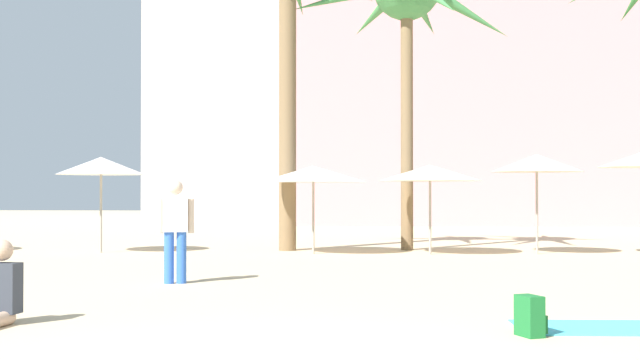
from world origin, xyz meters
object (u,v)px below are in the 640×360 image
at_px(cafe_umbrella_2, 537,163).
at_px(cafe_umbrella_6, 313,174).
at_px(cafe_umbrella_4, 101,166).
at_px(person_near_left, 175,227).
at_px(cafe_umbrella_3, 430,173).
at_px(backpack, 530,317).
at_px(palm_tree_center, 406,1).
at_px(beach_towel, 591,328).

xyz_separation_m(cafe_umbrella_2, cafe_umbrella_6, (-5.34, -0.14, -0.26)).
bearing_deg(cafe_umbrella_4, cafe_umbrella_2, -0.36).
bearing_deg(cafe_umbrella_4, person_near_left, -63.76).
height_order(cafe_umbrella_3, backpack, cafe_umbrella_3).
distance_m(palm_tree_center, cafe_umbrella_4, 8.74).
relative_size(cafe_umbrella_3, person_near_left, 1.47).
xyz_separation_m(cafe_umbrella_3, backpack, (-0.00, -11.14, -1.73)).
bearing_deg(backpack, cafe_umbrella_6, 81.60).
relative_size(palm_tree_center, cafe_umbrella_6, 3.00).
height_order(beach_towel, backpack, backpack).
xyz_separation_m(palm_tree_center, cafe_umbrella_3, (0.47, -1.48, -4.45)).
height_order(cafe_umbrella_6, person_near_left, cafe_umbrella_6).
height_order(cafe_umbrella_2, backpack, cafe_umbrella_2).
height_order(beach_towel, person_near_left, person_near_left).
bearing_deg(backpack, cafe_umbrella_3, 67.65).
relative_size(cafe_umbrella_3, cafe_umbrella_4, 1.05).
height_order(cafe_umbrella_6, backpack, cafe_umbrella_6).
height_order(cafe_umbrella_4, cafe_umbrella_6, cafe_umbrella_4).
distance_m(palm_tree_center, cafe_umbrella_3, 4.71).
relative_size(cafe_umbrella_6, person_near_left, 1.52).
bearing_deg(backpack, beach_towel, 12.81).
xyz_separation_m(cafe_umbrella_3, cafe_umbrella_6, (-2.78, 0.07, -0.02)).
distance_m(cafe_umbrella_3, cafe_umbrella_4, 8.01).
distance_m(cafe_umbrella_2, cafe_umbrella_3, 2.58).
bearing_deg(cafe_umbrella_2, beach_towel, -99.45).
height_order(palm_tree_center, cafe_umbrella_3, palm_tree_center).
xyz_separation_m(cafe_umbrella_2, person_near_left, (-7.26, -6.65, -1.26)).
relative_size(cafe_umbrella_2, backpack, 5.68).
xyz_separation_m(cafe_umbrella_6, beach_towel, (3.54, -10.67, -1.91)).
bearing_deg(beach_towel, palm_tree_center, 95.82).
height_order(cafe_umbrella_4, beach_towel, cafe_umbrella_4).
relative_size(beach_towel, backpack, 3.76).
relative_size(cafe_umbrella_3, beach_towel, 1.56).
distance_m(cafe_umbrella_4, backpack, 14.08).
bearing_deg(cafe_umbrella_3, backpack, -90.01).
bearing_deg(cafe_umbrella_4, palm_tree_center, 9.10).
xyz_separation_m(palm_tree_center, cafe_umbrella_4, (-7.54, -1.21, -4.26)).
relative_size(cafe_umbrella_2, cafe_umbrella_6, 0.93).
bearing_deg(cafe_umbrella_2, cafe_umbrella_4, 179.64).
height_order(cafe_umbrella_2, cafe_umbrella_3, cafe_umbrella_2).
distance_m(cafe_umbrella_6, backpack, 11.68).
distance_m(beach_towel, backpack, 0.95).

